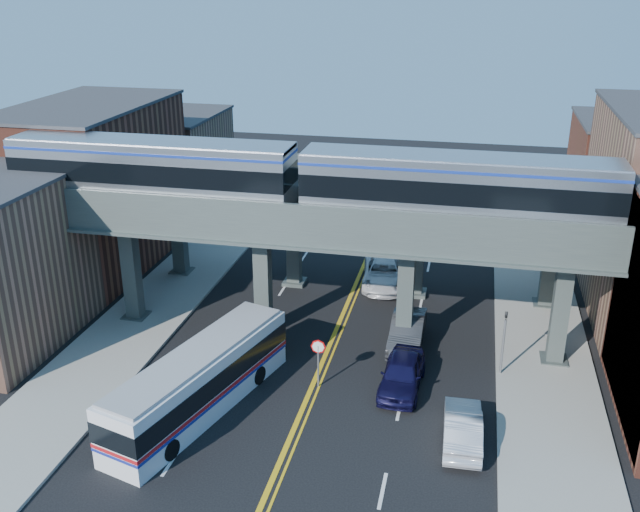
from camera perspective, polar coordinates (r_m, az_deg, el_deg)
The scene contains 18 objects.
ground at distance 33.90m, azimuth -1.78°, elevation -12.95°, with size 120.00×120.00×0.00m, color black.
sidewalk_west at distance 45.59m, azimuth -12.82°, elevation -3.73°, with size 5.00×70.00×0.16m, color gray.
sidewalk_east at distance 41.91m, azimuth 17.27°, elevation -6.59°, with size 5.00×70.00×0.16m, color gray.
building_west_b at distance 51.83m, azimuth -17.64°, elevation 5.32°, with size 8.00×14.00×11.00m, color brown.
building_west_c at distance 63.37m, azimuth -11.78°, elevation 7.38°, with size 8.00×10.00×8.00m, color #96634D.
building_east_c at distance 59.02m, azimuth 23.36°, elevation 5.47°, with size 8.00×10.00×9.00m, color brown.
mural_panel at distance 35.04m, azimuth 23.72°, elevation -4.75°, with size 0.10×9.50×9.50m, color teal.
elevated_viaduct_near at distance 37.90m, azimuth 1.06°, elevation 1.99°, with size 52.00×3.60×7.40m.
elevated_viaduct_far at distance 44.44m, azimuth 2.86°, elevation 4.98°, with size 52.00×3.60×7.40m.
transit_train at distance 36.36m, azimuth 10.99°, elevation 5.45°, with size 48.65×3.05×3.56m.
stop_sign at distance 35.37m, azimuth -0.14°, elevation -7.96°, with size 0.76×0.09×2.63m.
traffic_signal at distance 37.16m, azimuth 14.51°, elevation -6.21°, with size 0.15×0.18×4.10m.
transit_bus at distance 34.26m, azimuth -9.61°, elevation -9.86°, with size 5.58×11.67×2.94m.
car_lane_a at distance 35.93m, azimuth 6.58°, elevation -9.32°, with size 1.96×4.87×1.66m, color black.
car_lane_b at distance 39.85m, azimuth 7.00°, elevation -6.01°, with size 1.77×5.07×1.67m, color #2C2C2E.
car_lane_c at distance 47.18m, azimuth 5.12°, elevation -1.37°, with size 2.69×5.83×1.62m, color white.
car_lane_d at distance 54.13m, azimuth 7.97°, elevation 1.53°, with size 2.08×5.11×1.48m, color silver.
car_parked_curb at distance 32.69m, azimuth 11.35°, elevation -13.28°, with size 1.62×4.66×1.53m, color #BABAC0.
Camera 1 is at (7.00, -26.95, 19.34)m, focal length 40.00 mm.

